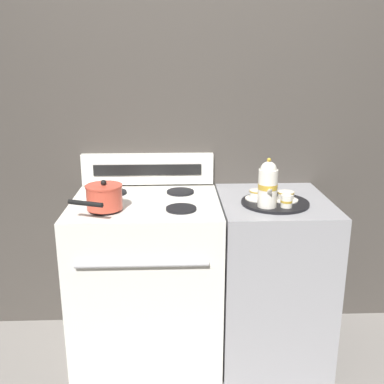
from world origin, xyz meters
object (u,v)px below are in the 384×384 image
teacup_right (257,195)px  creamer_jug (286,201)px  teapot (268,184)px  saucepan (104,197)px  teacup_left (286,196)px  stove (148,279)px  serving_tray (275,203)px

teacup_right → creamer_jug: size_ratio=2.09×
teapot → saucepan: bearing=179.8°
saucepan → creamer_jug: saucepan is taller
saucepan → creamer_jug: size_ratio=4.75×
saucepan → teacup_left: bearing=5.8°
stove → teapot: 0.85m
serving_tray → teapot: teapot is taller
stove → teapot: teapot is taller
stove → saucepan: bearing=-141.2°
saucepan → teacup_right: bearing=9.0°
stove → teapot: size_ratio=3.72×
saucepan → teacup_right: saucepan is taller
serving_tray → teacup_left: (0.06, 0.01, 0.03)m
serving_tray → teacup_right: 0.10m
stove → creamer_jug: bearing=-13.3°
stove → creamer_jug: creamer_jug is taller
serving_tray → creamer_jug: bearing=-69.9°
serving_tray → teacup_right: teacup_right is taller
teapot → teacup_right: (-0.02, 0.13, -0.09)m
teapot → teacup_right: teapot is taller
saucepan → teapot: bearing=-0.2°
stove → saucepan: saucepan is taller
teapot → teacup_right: size_ratio=1.92×
teacup_left → creamer_jug: 0.11m
stove → saucepan: (-0.19, -0.15, 0.52)m
serving_tray → teacup_right: size_ratio=2.71×
serving_tray → stove: bearing=173.8°
saucepan → teapot: teapot is taller
saucepan → serving_tray: (0.86, 0.08, -0.07)m
serving_tray → teacup_right: bearing=151.8°
stove → teacup_left: (0.73, -0.06, 0.49)m
teapot → creamer_jug: 0.13m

